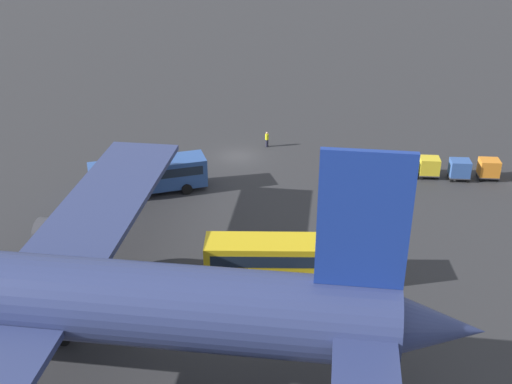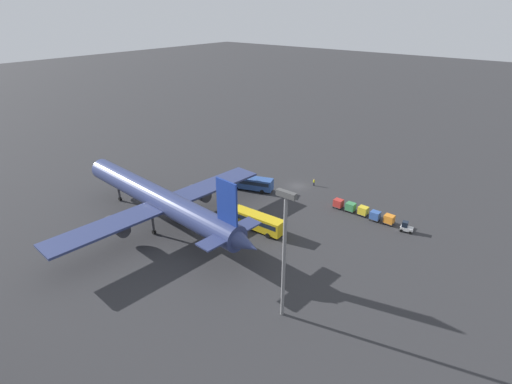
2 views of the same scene
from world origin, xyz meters
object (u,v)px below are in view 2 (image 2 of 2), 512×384
(airplane, at_px, (159,199))
(cargo_cart_blue, at_px, (375,215))
(shuttle_bus_far, at_px, (257,220))
(cargo_cart_green, at_px, (351,207))
(cargo_cart_red, at_px, (338,203))
(baggage_tug, at_px, (406,227))
(cargo_cart_yellow, at_px, (363,211))
(shuttle_bus_near, at_px, (251,182))
(worker_person, at_px, (314,182))
(cargo_cart_orange, at_px, (389,219))

(airplane, height_order, cargo_cart_blue, airplane)
(airplane, relative_size, shuttle_bus_far, 4.56)
(cargo_cart_green, distance_m, cargo_cart_red, 2.88)
(airplane, relative_size, baggage_tug, 20.73)
(cargo_cart_green, bearing_deg, cargo_cart_red, 2.55)
(baggage_tug, bearing_deg, cargo_cart_yellow, -14.47)
(airplane, bearing_deg, cargo_cart_blue, -134.06)
(shuttle_bus_near, bearing_deg, worker_person, -152.17)
(airplane, xyz_separation_m, cargo_cart_blue, (-32.76, -29.09, -4.76))
(shuttle_bus_far, height_order, cargo_cart_orange, shuttle_bus_far)
(airplane, relative_size, cargo_cart_orange, 26.08)
(shuttle_bus_near, relative_size, baggage_tug, 4.28)
(shuttle_bus_far, distance_m, baggage_tug, 29.52)
(cargo_cart_red, bearing_deg, shuttle_bus_far, 65.92)
(shuttle_bus_near, bearing_deg, cargo_cart_orange, 168.44)
(baggage_tug, distance_m, cargo_cart_red, 15.25)
(airplane, xyz_separation_m, baggage_tug, (-39.36, -28.79, -5.01))
(worker_person, distance_m, cargo_cart_green, 15.11)
(worker_person, height_order, cargo_cart_green, cargo_cart_green)
(shuttle_bus_near, distance_m, cargo_cart_green, 24.57)
(cargo_cart_blue, relative_size, cargo_cart_yellow, 1.00)
(airplane, relative_size, cargo_cart_blue, 26.08)
(airplane, distance_m, worker_person, 39.18)
(cargo_cart_yellow, bearing_deg, shuttle_bus_far, 53.04)
(cargo_cart_blue, bearing_deg, airplane, 41.61)
(shuttle_bus_far, distance_m, cargo_cart_blue, 24.81)
(airplane, bearing_deg, cargo_cart_green, -128.17)
(shuttle_bus_near, relative_size, shuttle_bus_far, 0.94)
(worker_person, distance_m, cargo_cart_blue, 20.52)
(cargo_cart_orange, height_order, cargo_cart_green, same)
(shuttle_bus_far, xyz_separation_m, cargo_cart_red, (-8.23, -18.41, -0.81))
(cargo_cart_blue, distance_m, cargo_cart_red, 8.64)
(shuttle_bus_near, distance_m, cargo_cart_blue, 30.19)
(shuttle_bus_near, relative_size, cargo_cart_red, 5.39)
(cargo_cart_green, bearing_deg, cargo_cart_orange, 179.44)
(cargo_cart_orange, bearing_deg, shuttle_bus_far, 43.07)
(shuttle_bus_far, bearing_deg, cargo_cart_red, -116.35)
(baggage_tug, relative_size, worker_person, 1.49)
(shuttle_bus_near, height_order, cargo_cart_yellow, shuttle_bus_near)
(baggage_tug, bearing_deg, worker_person, -26.60)
(cargo_cart_orange, xyz_separation_m, cargo_cart_green, (8.64, -0.08, 0.00))
(cargo_cart_blue, bearing_deg, cargo_cart_green, -3.61)
(shuttle_bus_near, xyz_separation_m, cargo_cart_blue, (-29.87, -4.31, -0.69))
(shuttle_bus_near, distance_m, cargo_cart_red, 21.72)
(cargo_cart_blue, distance_m, cargo_cart_green, 5.77)
(shuttle_bus_near, xyz_separation_m, worker_person, (-10.69, -11.62, -1.01))
(shuttle_bus_near, bearing_deg, cargo_cart_yellow, 170.40)
(worker_person, bearing_deg, cargo_cart_red, 146.15)
(shuttle_bus_near, distance_m, cargo_cart_yellow, 27.41)
(shuttle_bus_far, relative_size, cargo_cart_green, 5.72)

